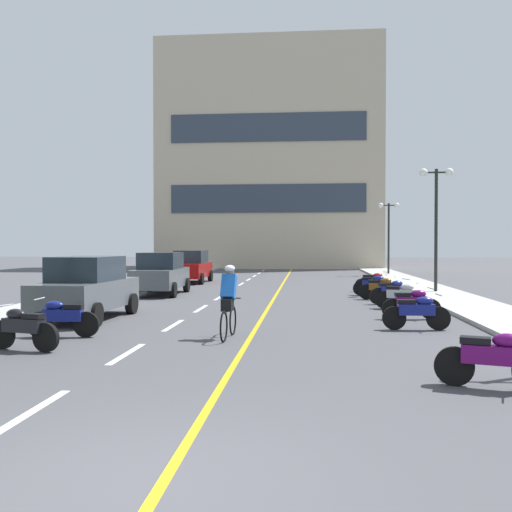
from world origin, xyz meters
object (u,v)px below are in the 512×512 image
Objects in this scene: parked_car_near at (87,288)px; motorcycle_8 at (373,285)px; motorcycle_1 at (23,328)px; motorcycle_6 at (392,291)px; street_lamp_mid at (436,202)px; motorcycle_7 at (381,288)px; cyclist_rider at (229,300)px; motorcycle_2 at (62,317)px; motorcycle_4 at (412,303)px; motorcycle_0 at (494,358)px; parked_car_mid at (161,273)px; street_lamp_far at (389,222)px; parked_car_far at (191,267)px; motorcycle_3 at (417,311)px; motorcycle_5 at (401,295)px; motorcycle_9 at (374,281)px.

motorcycle_8 is (9.15, 8.39, -0.44)m from parked_car_near.
motorcycle_6 is at bearing 48.31° from motorcycle_1.
street_lamp_mid reaches higher than motorcycle_7.
motorcycle_6 is at bearing 58.69° from cyclist_rider.
cyclist_rider is (-4.70, -9.67, 0.41)m from motorcycle_7.
motorcycle_8 is 0.94× the size of cyclist_rider.
motorcycle_2 is 12.05m from motorcycle_6.
street_lamp_mid is 9.80m from motorcycle_4.
motorcycle_0 is 0.99× the size of motorcycle_6.
street_lamp_mid reaches higher than motorcycle_6.
street_lamp_mid is 18.73m from motorcycle_1.
motorcycle_0 is at bearing -25.72° from motorcycle_2.
motorcycle_2 is at bearing -131.00° from motorcycle_7.
parked_car_near is 2.57× the size of motorcycle_6.
parked_car_mid reaches higher than motorcycle_6.
motorcycle_6 is at bearing -18.38° from parked_car_mid.
parked_car_mid is 2.54× the size of motorcycle_8.
motorcycle_1 is (-11.48, -29.62, -3.29)m from street_lamp_far.
motorcycle_1 is at bearing -87.99° from parked_car_far.
motorcycle_6 is 1.00× the size of motorcycle_8.
parked_car_near is at bearing 171.85° from motorcycle_3.
motorcycle_0 and motorcycle_8 have the same top height.
motorcycle_5 is at bearing 19.43° from parked_car_near.
parked_car_near is 11.69m from motorcycle_0.
cyclist_rider is at bearing -121.31° from motorcycle_6.
motorcycle_2 is 1.02× the size of motorcycle_8.
motorcycle_0 and motorcycle_9 have the same top height.
motorcycle_0 and motorcycle_7 have the same top height.
motorcycle_2 is at bearing -155.47° from motorcycle_4.
parked_car_mid reaches higher than motorcycle_8.
cyclist_rider reaches higher than motorcycle_8.
motorcycle_2 is at bearing -87.06° from parked_car_mid.
motorcycle_9 is at bearing 89.14° from motorcycle_0.
street_lamp_mid is 15.63m from parked_car_near.
street_lamp_mid is 11.78m from motorcycle_3.
motorcycle_6 is (0.32, 6.38, 0.00)m from motorcycle_3.
motorcycle_0 is at bearing -38.48° from parked_car_near.
street_lamp_mid is 3.15× the size of motorcycle_2.
cyclist_rider is at bearing -112.08° from motorcycle_8.
motorcycle_1 is at bearing -92.81° from motorcycle_2.
motorcycle_0 is at bearing -59.60° from parked_car_mid.
parked_car_mid is 9.30m from motorcycle_7.
motorcycle_7 is at bearing 89.58° from motorcycle_0.
motorcycle_2 and motorcycle_3 have the same top height.
street_lamp_far is 2.91× the size of motorcycle_3.
motorcycle_0 is 8.90m from motorcycle_1.
motorcycle_2 is (0.66, -3.18, -0.44)m from parked_car_near.
motorcycle_7 is (9.24, 6.70, -0.44)m from parked_car_near.
street_lamp_mid reaches higher than parked_car_far.
street_lamp_mid is 3.26× the size of motorcycle_0.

